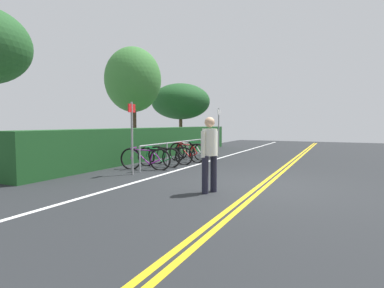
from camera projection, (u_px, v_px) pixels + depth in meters
name	position (u px, v px, depth m)	size (l,w,h in m)	color
ground_plane	(263.00, 186.00, 7.28)	(39.27, 13.04, 0.05)	#232628
centre_line_yellow_inner	(267.00, 185.00, 7.25)	(35.34, 0.10, 0.00)	gold
centre_line_yellow_outer	(260.00, 185.00, 7.32)	(35.34, 0.10, 0.00)	gold
bike_lane_stripe_white	(157.00, 176.00, 8.57)	(35.34, 0.12, 0.00)	white
bike_rack	(178.00, 147.00, 11.42)	(4.94, 0.05, 0.81)	#9EA0A5
bicycle_0	(145.00, 159.00, 9.73)	(0.53, 1.68, 0.74)	black
bicycle_1	(158.00, 157.00, 10.43)	(0.46, 1.68, 0.71)	black
bicycle_2	(170.00, 155.00, 11.06)	(0.47, 1.72, 0.69)	black
bicycle_3	(187.00, 152.00, 11.78)	(0.46, 1.71, 0.77)	black
bicycle_4	(191.00, 151.00, 12.57)	(0.63, 1.71, 0.72)	black
bicycle_5	(197.00, 149.00, 13.16)	(0.46, 1.84, 0.77)	black
pedestrian	(210.00, 150.00, 6.45)	(0.47, 0.32, 1.61)	#1E1E2D
sign_post_near	(132.00, 131.00, 8.74)	(0.36, 0.07, 2.09)	gray
sign_post_far	(219.00, 127.00, 14.48)	(0.36, 0.06, 2.21)	gray
hedge_backdrop	(157.00, 142.00, 13.58)	(13.89, 1.04, 1.29)	#1C4C21
tree_mid	(133.00, 80.00, 14.08)	(2.59, 2.59, 4.99)	#473323
tree_far_right	(181.00, 102.00, 18.37)	(3.52, 3.52, 3.88)	brown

